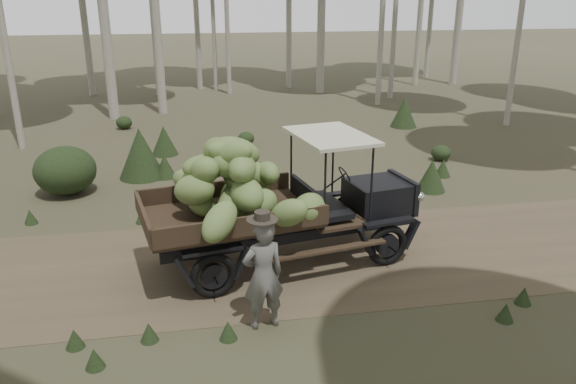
# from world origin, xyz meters

# --- Properties ---
(ground) EXTENTS (120.00, 120.00, 0.00)m
(ground) POSITION_xyz_m (0.00, 0.00, 0.00)
(ground) COLOR #473D2B
(ground) RESTS_ON ground
(dirt_track) EXTENTS (70.00, 4.00, 0.01)m
(dirt_track) POSITION_xyz_m (0.00, 0.00, 0.00)
(dirt_track) COLOR brown
(dirt_track) RESTS_ON ground
(banana_truck) EXTENTS (5.37, 3.04, 2.58)m
(banana_truck) POSITION_xyz_m (0.49, -0.10, 1.50)
(banana_truck) COLOR black
(banana_truck) RESTS_ON ground
(farmer) EXTENTS (0.70, 0.54, 1.87)m
(farmer) POSITION_xyz_m (0.28, -2.08, 0.88)
(farmer) COLOR #595851
(farmer) RESTS_ON ground
(undergrowth) EXTENTS (21.51, 23.97, 1.38)m
(undergrowth) POSITION_xyz_m (-2.53, -1.24, 0.53)
(undergrowth) COLOR #233319
(undergrowth) RESTS_ON ground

